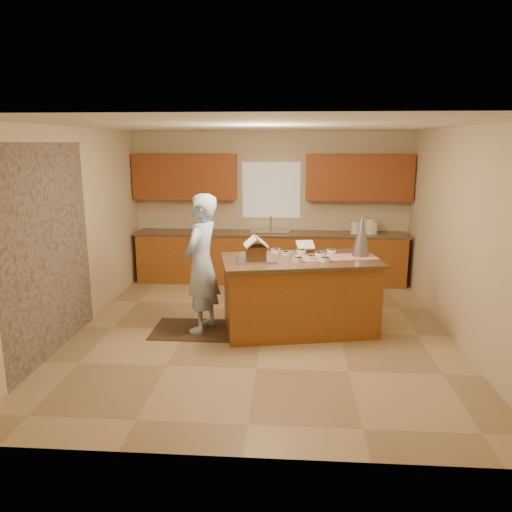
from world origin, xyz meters
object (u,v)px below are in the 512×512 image
island_base (299,296)px  tinsel_tree (362,234)px  gingerbread_house (256,250)px  boy (201,264)px

island_base → tinsel_tree: 1.18m
island_base → tinsel_tree: size_ratio=3.27×
island_base → gingerbread_house: size_ratio=5.47×
boy → island_base: bearing=109.7°
island_base → tinsel_tree: (0.82, 0.22, 0.82)m
tinsel_tree → boy: 2.18m
tinsel_tree → boy: boy is taller
boy → gingerbread_house: size_ratio=5.17×
island_base → gingerbread_house: 0.89m
island_base → gingerbread_house: bearing=-174.8°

